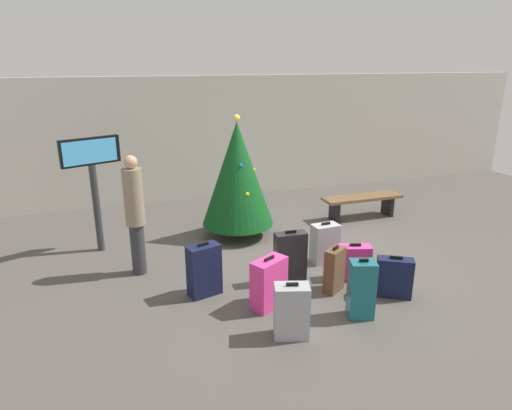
{
  "coord_description": "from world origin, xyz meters",
  "views": [
    {
      "loc": [
        -2.92,
        -6.11,
        3.19
      ],
      "look_at": [
        -0.68,
        0.54,
        0.9
      ],
      "focal_mm": 31.37,
      "sensor_mm": 36.0,
      "label": 1
    }
  ],
  "objects": [
    {
      "name": "traveller_0",
      "position": [
        -2.63,
        0.49,
        1.01
      ],
      "size": [
        0.32,
        0.32,
        1.87
      ],
      "color": "#333338",
      "rests_on": "ground_plane"
    },
    {
      "name": "suitcase_5",
      "position": [
        -1.8,
        -0.5,
        0.38
      ],
      "size": [
        0.5,
        0.35,
        0.79
      ],
      "color": "#141938",
      "rests_on": "ground_plane"
    },
    {
      "name": "back_wall",
      "position": [
        0.0,
        4.17,
        1.42
      ],
      "size": [
        16.0,
        0.2,
        2.85
      ],
      "primitive_type": "cube",
      "color": "beige",
      "rests_on": "ground_plane"
    },
    {
      "name": "flight_info_kiosk",
      "position": [
        -3.19,
        1.61,
        1.4
      ],
      "size": [
        0.95,
        0.43,
        1.98
      ],
      "color": "#333338",
      "rests_on": "ground_plane"
    },
    {
      "name": "suitcase_7",
      "position": [
        -1.05,
        -1.09,
        0.34
      ],
      "size": [
        0.56,
        0.47,
        0.72
      ],
      "color": "#E5388C",
      "rests_on": "ground_plane"
    },
    {
      "name": "suitcase_6",
      "position": [
        -0.5,
        -0.52,
        0.39
      ],
      "size": [
        0.48,
        0.22,
        0.82
      ],
      "color": "#232326",
      "rests_on": "ground_plane"
    },
    {
      "name": "suitcase_0",
      "position": [
        -0.01,
        -1.71,
        0.39
      ],
      "size": [
        0.39,
        0.34,
        0.81
      ],
      "color": "#19606B",
      "rests_on": "ground_plane"
    },
    {
      "name": "suitcase_3",
      "position": [
        0.71,
        -1.39,
        0.29
      ],
      "size": [
        0.53,
        0.42,
        0.61
      ],
      "color": "#141938",
      "rests_on": "ground_plane"
    },
    {
      "name": "holiday_tree",
      "position": [
        -0.72,
        1.52,
        1.2
      ],
      "size": [
        1.33,
        1.33,
        2.28
      ],
      "color": "#4C3319",
      "rests_on": "ground_plane"
    },
    {
      "name": "ground_plane",
      "position": [
        0.0,
        0.0,
        0.0
      ],
      "size": [
        16.0,
        16.0,
        0.0
      ],
      "primitive_type": "plane",
      "color": "#514C47"
    },
    {
      "name": "suitcase_2",
      "position": [
        0.46,
        -0.73,
        0.26
      ],
      "size": [
        0.53,
        0.35,
        0.56
      ],
      "color": "#E5388C",
      "rests_on": "ground_plane"
    },
    {
      "name": "suitcase_1",
      "position": [
        -0.02,
        -0.99,
        0.33
      ],
      "size": [
        0.38,
        0.33,
        0.69
      ],
      "color": "brown",
      "rests_on": "ground_plane"
    },
    {
      "name": "waiting_bench",
      "position": [
        2.02,
        1.62,
        0.37
      ],
      "size": [
        1.7,
        0.44,
        0.48
      ],
      "color": "brown",
      "rests_on": "ground_plane"
    },
    {
      "name": "suitcase_4",
      "position": [
        0.3,
        -0.07,
        0.33
      ],
      "size": [
        0.45,
        0.28,
        0.69
      ],
      "color": "#9EA0A5",
      "rests_on": "ground_plane"
    },
    {
      "name": "suitcase_8",
      "position": [
        -1.03,
        -1.83,
        0.34
      ],
      "size": [
        0.47,
        0.37,
        0.71
      ],
      "color": "#9EA0A5",
      "rests_on": "ground_plane"
    }
  ]
}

